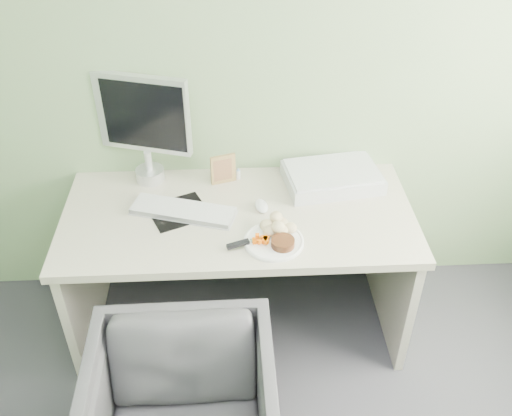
{
  "coord_description": "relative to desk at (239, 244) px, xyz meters",
  "views": [
    {
      "loc": [
        -0.02,
        -0.42,
        2.32
      ],
      "look_at": [
        0.07,
        1.5,
        0.85
      ],
      "focal_mm": 40.0,
      "sensor_mm": 36.0,
      "label": 1
    }
  ],
  "objects": [
    {
      "name": "wall_back",
      "position": [
        0.0,
        0.38,
        0.8
      ],
      "size": [
        3.5,
        0.0,
        3.5
      ],
      "primitive_type": "plane",
      "rotation": [
        1.57,
        0.0,
        0.0
      ],
      "color": "gray",
      "rests_on": "floor"
    },
    {
      "name": "steak_knife",
      "position": [
        0.03,
        -0.23,
        0.21
      ],
      "size": [
        0.25,
        0.11,
        0.02
      ],
      "rotation": [
        0.0,
        0.0,
        0.36
      ],
      "color": "silver",
      "rests_on": "plate"
    },
    {
      "name": "plate",
      "position": [
        0.15,
        -0.21,
        0.19
      ],
      "size": [
        0.26,
        0.26,
        0.01
      ],
      "primitive_type": "cylinder",
      "color": "white",
      "rests_on": "desk"
    },
    {
      "name": "mousepad",
      "position": [
        -0.27,
        0.02,
        0.18
      ],
      "size": [
        0.32,
        0.3,
        0.0
      ],
      "primitive_type": "cube",
      "rotation": [
        0.0,
        0.0,
        0.42
      ],
      "color": "black",
      "rests_on": "desk"
    },
    {
      "name": "carrot_heap",
      "position": [
        0.09,
        -0.22,
        0.22
      ],
      "size": [
        0.07,
        0.06,
        0.04
      ],
      "primitive_type": "cube",
      "rotation": [
        0.0,
        0.0,
        0.19
      ],
      "color": "#FF6305",
      "rests_on": "plate"
    },
    {
      "name": "scanner",
      "position": [
        0.46,
        0.22,
        0.22
      ],
      "size": [
        0.49,
        0.36,
        0.07
      ],
      "primitive_type": "cube",
      "rotation": [
        0.0,
        0.0,
        0.15
      ],
      "color": "silver",
      "rests_on": "desk"
    },
    {
      "name": "steak",
      "position": [
        0.18,
        -0.25,
        0.21
      ],
      "size": [
        0.12,
        0.12,
        0.03
      ],
      "primitive_type": "cylinder",
      "rotation": [
        0.0,
        0.0,
        0.2
      ],
      "color": "black",
      "rests_on": "plate"
    },
    {
      "name": "potato_pile",
      "position": [
        0.17,
        -0.15,
        0.23
      ],
      "size": [
        0.14,
        0.12,
        0.06
      ],
      "primitive_type": "ellipsoid",
      "rotation": [
        0.0,
        0.0,
        0.32
      ],
      "color": "tan",
      "rests_on": "plate"
    },
    {
      "name": "monitor",
      "position": [
        -0.42,
        0.31,
        0.49
      ],
      "size": [
        0.44,
        0.18,
        0.54
      ],
      "rotation": [
        0.0,
        0.0,
        -0.3
      ],
      "color": "silver",
      "rests_on": "desk"
    },
    {
      "name": "desk",
      "position": [
        0.0,
        0.0,
        0.0
      ],
      "size": [
        1.6,
        0.75,
        0.73
      ],
      "color": "beige",
      "rests_on": "floor"
    },
    {
      "name": "eyedrop_bottle",
      "position": [
        0.01,
        0.28,
        0.21
      ],
      "size": [
        0.02,
        0.02,
        0.06
      ],
      "color": "white",
      "rests_on": "desk"
    },
    {
      "name": "photo_frame",
      "position": [
        -0.06,
        0.25,
        0.26
      ],
      "size": [
        0.12,
        0.05,
        0.15
      ],
      "primitive_type": "cube",
      "rotation": [
        0.0,
        0.0,
        0.31
      ],
      "color": "#9D7949",
      "rests_on": "desk"
    },
    {
      "name": "computer_mouse",
      "position": [
        0.11,
        0.03,
        0.2
      ],
      "size": [
        0.08,
        0.11,
        0.04
      ],
      "primitive_type": "ellipsoid",
      "rotation": [
        0.0,
        0.0,
        0.2
      ],
      "color": "white",
      "rests_on": "desk"
    },
    {
      "name": "keyboard",
      "position": [
        -0.25,
        0.01,
        0.2
      ],
      "size": [
        0.49,
        0.27,
        0.02
      ],
      "primitive_type": "cube",
      "rotation": [
        0.0,
        0.0,
        -0.3
      ],
      "color": "white",
      "rests_on": "desk"
    }
  ]
}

